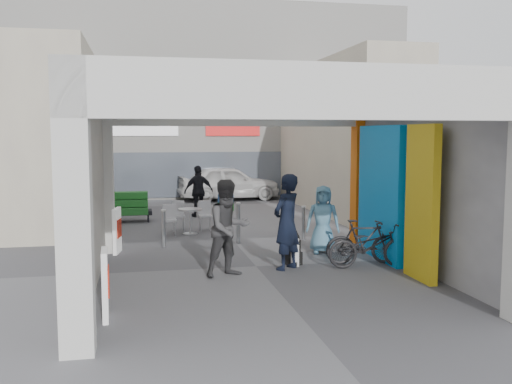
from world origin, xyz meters
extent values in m
plane|color=#5C5C61|center=(0.00, 0.00, 0.00)|extent=(90.00, 90.00, 0.00)
cube|color=silver|center=(-3.00, -4.00, 1.75)|extent=(0.40, 0.40, 3.50)
cube|color=silver|center=(-3.00, 2.00, 1.75)|extent=(0.40, 0.40, 3.50)
cube|color=#DF610D|center=(3.00, 2.00, 1.75)|extent=(0.40, 0.40, 3.50)
plane|color=beige|center=(-3.00, -1.00, 1.75)|extent=(0.00, 6.40, 6.40)
plane|color=#A4A4AA|center=(3.00, -1.00, 1.75)|extent=(0.00, 6.40, 6.40)
cube|color=#0D80D3|center=(2.70, 0.20, 1.40)|extent=(0.15, 2.00, 2.80)
cube|color=gold|center=(2.70, -1.60, 1.40)|extent=(0.15, 1.00, 2.80)
plane|color=silver|center=(0.00, -1.00, 3.50)|extent=(6.40, 6.40, 0.00)
cube|color=silver|center=(0.00, 2.05, 3.15)|extent=(6.40, 0.30, 0.70)
cube|color=silver|center=(0.00, -4.05, 3.15)|extent=(6.40, 0.30, 0.70)
cube|color=white|center=(0.00, 2.22, 3.10)|extent=(4.20, 0.05, 0.55)
cube|color=white|center=(0.00, 14.00, 4.00)|extent=(18.00, 4.00, 8.00)
cube|color=#515966|center=(0.00, 11.95, 1.00)|extent=(16.20, 0.06, 1.80)
cube|color=white|center=(-2.00, 11.96, 2.80)|extent=(2.60, 0.06, 0.50)
cube|color=red|center=(1.50, 11.96, 2.80)|extent=(2.20, 0.06, 0.50)
cube|color=beige|center=(-4.50, 7.50, 2.50)|extent=(2.00, 9.00, 5.00)
cube|color=beige|center=(4.50, 7.50, 2.50)|extent=(2.00, 9.00, 5.00)
cylinder|color=#919499|center=(-1.71, 2.35, 0.43)|extent=(0.09, 0.09, 0.86)
cylinder|color=#919499|center=(0.07, 2.44, 0.49)|extent=(0.09, 0.09, 0.97)
cylinder|color=#919499|center=(1.74, 2.59, 0.41)|extent=(0.09, 0.09, 0.82)
cube|color=white|center=(-2.75, -2.75, 0.50)|extent=(0.10, 0.55, 1.00)
cube|color=red|center=(-2.71, -2.75, 0.55)|extent=(0.06, 0.39, 0.40)
cube|color=white|center=(-2.75, 1.87, 0.50)|extent=(0.18, 0.56, 1.00)
cube|color=red|center=(-2.71, 1.87, 0.55)|extent=(0.11, 0.39, 0.40)
cylinder|color=#B4B4BA|center=(-0.96, 3.98, 0.32)|extent=(0.05, 0.05, 0.65)
cylinder|color=#B4B4BA|center=(-0.96, 3.98, 0.01)|extent=(0.40, 0.40, 0.02)
cylinder|color=#B4B4BA|center=(-0.96, 3.98, 0.65)|extent=(0.63, 0.63, 0.05)
cube|color=#B4B4BA|center=(-1.50, 3.80, 0.20)|extent=(0.34, 0.34, 0.41)
cube|color=#B4B4BA|center=(-1.50, 3.96, 0.60)|extent=(0.34, 0.05, 0.41)
cube|color=#B4B4BA|center=(-0.51, 4.43, 0.20)|extent=(0.34, 0.34, 0.41)
cube|color=#B4B4BA|center=(-0.51, 4.59, 0.60)|extent=(0.34, 0.05, 0.41)
cube|color=#B4B4BA|center=(-1.23, 4.52, 0.20)|extent=(0.34, 0.34, 0.41)
cube|color=#B4B4BA|center=(-1.23, 4.68, 0.60)|extent=(0.34, 0.05, 0.41)
cube|color=black|center=(-2.56, 6.46, 0.17)|extent=(1.34, 0.67, 0.33)
cube|color=#195A26|center=(-2.56, 6.29, 0.33)|extent=(1.11, 0.39, 0.20)
cube|color=#195A26|center=(-2.56, 6.46, 0.56)|extent=(1.11, 0.39, 0.20)
cube|color=#195A26|center=(-2.56, 6.62, 0.78)|extent=(1.11, 0.39, 0.20)
cube|color=#195A26|center=(0.65, 8.32, 0.14)|extent=(0.52, 0.45, 0.28)
cube|color=navy|center=(0.65, 8.32, 0.42)|extent=(0.52, 0.45, 0.28)
cube|color=black|center=(0.75, 0.02, 0.13)|extent=(0.26, 0.35, 0.26)
cube|color=black|center=(0.75, -0.12, 0.33)|extent=(0.21, 0.18, 0.40)
cube|color=white|center=(0.75, -0.22, 0.29)|extent=(0.17, 0.03, 0.38)
cylinder|color=white|center=(0.69, -0.20, 0.15)|extent=(0.05, 0.05, 0.31)
cylinder|color=white|center=(0.81, -0.20, 0.15)|extent=(0.05, 0.05, 0.31)
sphere|color=black|center=(0.75, -0.14, 0.57)|extent=(0.21, 0.21, 0.21)
cube|color=white|center=(0.75, -0.25, 0.55)|extent=(0.09, 0.13, 0.07)
cone|color=black|center=(0.69, -0.10, 0.67)|extent=(0.08, 0.08, 0.09)
cone|color=black|center=(0.80, -0.10, 0.67)|extent=(0.08, 0.08, 0.09)
imported|color=black|center=(0.53, -0.35, 0.93)|extent=(0.81, 0.78, 1.86)
imported|color=#3F3E41|center=(-0.65, -0.65, 0.90)|extent=(1.05, 0.94, 1.80)
imported|color=#5C93B3|center=(1.70, 0.97, 0.75)|extent=(0.84, 0.67, 1.50)
imported|color=black|center=(-0.41, 7.05, 0.82)|extent=(1.03, 0.63, 1.63)
imported|color=black|center=(2.18, -0.54, 0.44)|extent=(1.72, 0.68, 0.89)
imported|color=black|center=(2.16, -0.24, 0.46)|extent=(1.55, 0.58, 0.91)
imported|color=silver|center=(1.25, 11.50, 0.68)|extent=(4.13, 1.93, 1.37)
camera|label=1|loc=(-2.24, -10.90, 2.63)|focal=40.00mm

